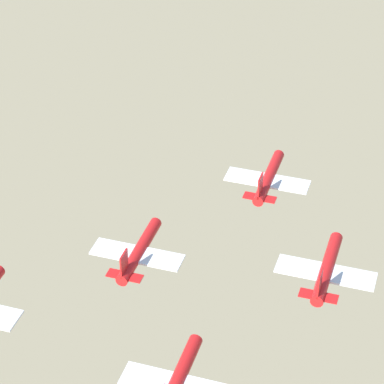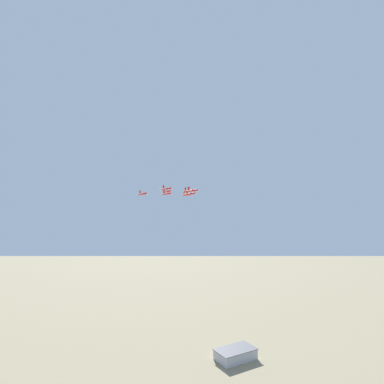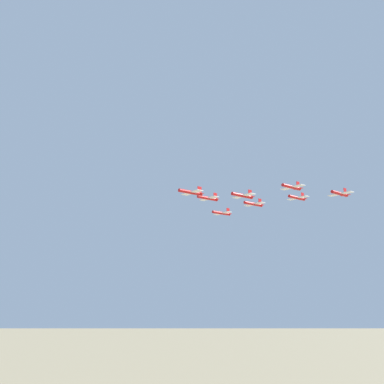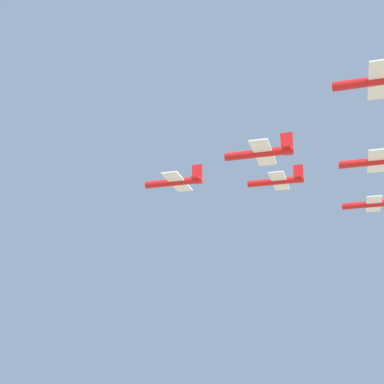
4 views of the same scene
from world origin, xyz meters
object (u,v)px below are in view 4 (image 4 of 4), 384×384
(jet_4, at_px, (375,161))
(jet_5, at_px, (372,204))
(jet_0, at_px, (176,182))
(jet_1, at_px, (261,153))
(jet_3, at_px, (377,80))
(jet_2, at_px, (278,181))

(jet_4, distance_m, jet_5, 20.35)
(jet_0, bearing_deg, jet_1, -120.47)
(jet_0, distance_m, jet_4, 34.55)
(jet_4, bearing_deg, jet_1, 120.47)
(jet_3, relative_size, jet_4, 1.00)
(jet_2, relative_size, jet_4, 1.00)
(jet_0, bearing_deg, jet_5, -59.53)
(jet_3, xyz_separation_m, jet_4, (20.25, 1.74, -3.45))
(jet_1, relative_size, jet_2, 1.00)
(jet_3, relative_size, jet_5, 1.00)
(jet_4, bearing_deg, jet_0, 90.00)
(jet_0, relative_size, jet_5, 1.00)
(jet_1, distance_m, jet_4, 20.05)
(jet_2, relative_size, jet_3, 1.00)
(jet_2, bearing_deg, jet_3, -150.46)
(jet_4, bearing_deg, jet_5, 0.00)
(jet_0, distance_m, jet_3, 40.24)
(jet_0, bearing_deg, jet_4, -90.00)
(jet_1, bearing_deg, jet_4, -59.53)
(jet_2, distance_m, jet_4, 20.14)
(jet_0, relative_size, jet_3, 1.00)
(jet_4, xyz_separation_m, jet_5, (20.25, 1.74, -1.03))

